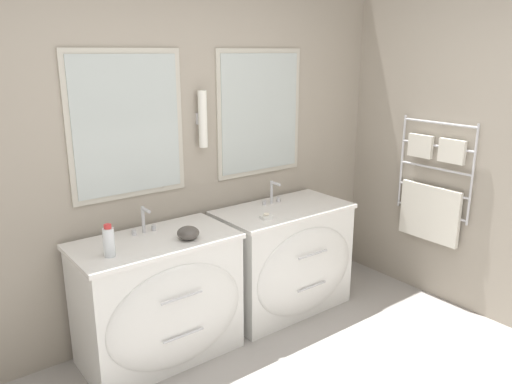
# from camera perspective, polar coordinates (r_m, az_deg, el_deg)

# --- Properties ---
(wall_back) EXTENTS (5.46, 0.14, 2.60)m
(wall_back) POSITION_cam_1_polar(r_m,az_deg,el_deg) (3.50, -10.20, 4.64)
(wall_back) COLOR #9E9384
(wall_back) RESTS_ON ground_plane
(wall_right) EXTENTS (0.13, 3.65, 2.60)m
(wall_right) POSITION_cam_1_polar(r_m,az_deg,el_deg) (4.13, 21.87, 5.19)
(wall_right) COLOR #9E9384
(wall_right) RESTS_ON ground_plane
(vanity_left) EXTENTS (1.03, 0.62, 0.83)m
(vanity_left) POSITION_cam_1_polar(r_m,az_deg,el_deg) (3.36, -10.89, -11.97)
(vanity_left) COLOR white
(vanity_left) RESTS_ON ground_plane
(vanity_right) EXTENTS (1.03, 0.62, 0.83)m
(vanity_right) POSITION_cam_1_polar(r_m,az_deg,el_deg) (3.90, 3.44, -7.64)
(vanity_right) COLOR white
(vanity_right) RESTS_ON ground_plane
(faucet_left) EXTENTS (0.17, 0.11, 0.18)m
(faucet_left) POSITION_cam_1_polar(r_m,az_deg,el_deg) (3.31, -12.67, -3.23)
(faucet_left) COLOR silver
(faucet_left) RESTS_ON vanity_left
(faucet_right) EXTENTS (0.17, 0.11, 0.18)m
(faucet_right) POSITION_cam_1_polar(r_m,az_deg,el_deg) (3.86, 1.89, -0.12)
(faucet_right) COLOR silver
(faucet_right) RESTS_ON vanity_right
(toiletry_bottle) EXTENTS (0.07, 0.07, 0.19)m
(toiletry_bottle) POSITION_cam_1_polar(r_m,az_deg,el_deg) (2.99, -16.47, -5.45)
(toiletry_bottle) COLOR silver
(toiletry_bottle) RESTS_ON vanity_left
(amenity_bowl) EXTENTS (0.14, 0.14, 0.08)m
(amenity_bowl) POSITION_cam_1_polar(r_m,az_deg,el_deg) (3.17, -7.77, -4.65)
(amenity_bowl) COLOR #4C4742
(amenity_bowl) RESTS_ON vanity_left
(soap_dish) EXTENTS (0.08, 0.06, 0.04)m
(soap_dish) POSITION_cam_1_polar(r_m,az_deg,el_deg) (3.53, 1.18, -2.82)
(soap_dish) COLOR white
(soap_dish) RESTS_ON vanity_right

